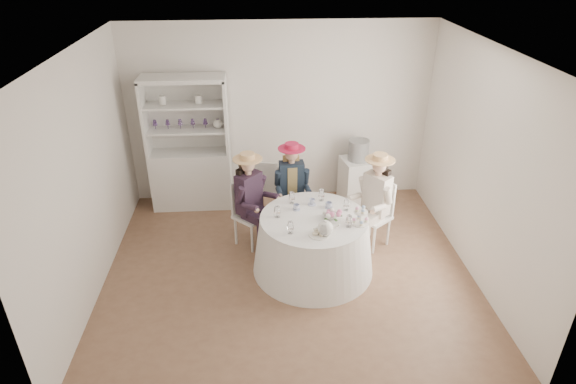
{
  "coord_description": "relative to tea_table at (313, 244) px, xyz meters",
  "views": [
    {
      "loc": [
        -0.34,
        -4.86,
        3.73
      ],
      "look_at": [
        0.0,
        0.1,
        1.05
      ],
      "focal_mm": 30.0,
      "sensor_mm": 36.0,
      "label": 1
    }
  ],
  "objects": [
    {
      "name": "wall_left",
      "position": [
        -2.55,
        -0.0,
        0.98
      ],
      "size": [
        0.0,
        4.5,
        4.5
      ],
      "primitive_type": "plane",
      "rotation": [
        1.57,
        0.0,
        1.57
      ],
      "color": "white",
      "rests_on": "ground"
    },
    {
      "name": "hutch",
      "position": [
        -1.65,
        1.76,
        0.34
      ],
      "size": [
        1.29,
        0.71,
        2.01
      ],
      "rotation": [
        0.0,
        0.0,
        -0.23
      ],
      "color": "silver",
      "rests_on": "ground"
    },
    {
      "name": "sandwich_plate",
      "position": [
        0.01,
        -0.37,
        0.39
      ],
      "size": [
        0.24,
        0.24,
        0.05
      ],
      "rotation": [
        0.0,
        0.0,
        -0.24
      ],
      "color": "white",
      "rests_on": "tea_table"
    },
    {
      "name": "teacup_b",
      "position": [
        0.01,
        0.31,
        0.41
      ],
      "size": [
        0.09,
        0.09,
        0.07
      ],
      "primitive_type": "imported",
      "rotation": [
        0.0,
        0.0,
        0.2
      ],
      "color": "white",
      "rests_on": "tea_table"
    },
    {
      "name": "flower_bowl",
      "position": [
        0.2,
        -0.02,
        0.4
      ],
      "size": [
        0.24,
        0.24,
        0.05
      ],
      "primitive_type": "imported",
      "rotation": [
        0.0,
        0.0,
        0.32
      ],
      "color": "white",
      "rests_on": "tea_table"
    },
    {
      "name": "ground",
      "position": [
        -0.3,
        -0.0,
        -0.37
      ],
      "size": [
        4.5,
        4.5,
        0.0
      ],
      "primitive_type": "plane",
      "color": "brown",
      "rests_on": "ground"
    },
    {
      "name": "guest_left",
      "position": [
        -0.76,
        0.61,
        0.38
      ],
      "size": [
        0.56,
        0.56,
        1.33
      ],
      "rotation": [
        0.0,
        0.0,
        0.81
      ],
      "color": "silver",
      "rests_on": "ground"
    },
    {
      "name": "teacup_c",
      "position": [
        0.21,
        0.22,
        0.41
      ],
      "size": [
        0.1,
        0.1,
        0.07
      ],
      "primitive_type": "imported",
      "rotation": [
        0.0,
        0.0,
        0.19
      ],
      "color": "white",
      "rests_on": "tea_table"
    },
    {
      "name": "wall_front",
      "position": [
        -0.3,
        -2.0,
        0.98
      ],
      "size": [
        4.5,
        0.0,
        4.5
      ],
      "primitive_type": "plane",
      "rotation": [
        -1.57,
        0.0,
        0.0
      ],
      "color": "white",
      "rests_on": "ground"
    },
    {
      "name": "tea_table",
      "position": [
        0.0,
        0.0,
        0.0
      ],
      "size": [
        1.5,
        1.5,
        0.75
      ],
      "rotation": [
        0.0,
        0.0,
        -0.22
      ],
      "color": "white",
      "rests_on": "ground"
    },
    {
      "name": "flower_arrangement",
      "position": [
        0.21,
        -0.05,
        0.45
      ],
      "size": [
        0.17,
        0.17,
        0.06
      ],
      "rotation": [
        0.0,
        0.0,
        -0.07
      ],
      "color": "pink",
      "rests_on": "tea_table"
    },
    {
      "name": "teacup_a",
      "position": [
        -0.19,
        0.2,
        0.41
      ],
      "size": [
        0.09,
        0.09,
        0.06
      ],
      "primitive_type": "imported",
      "rotation": [
        0.0,
        0.0,
        -0.15
      ],
      "color": "white",
      "rests_on": "tea_table"
    },
    {
      "name": "wall_back",
      "position": [
        -0.3,
        2.0,
        0.98
      ],
      "size": [
        4.5,
        0.0,
        4.5
      ],
      "primitive_type": "plane",
      "rotation": [
        1.57,
        0.0,
        0.0
      ],
      "color": "white",
      "rests_on": "ground"
    },
    {
      "name": "spare_chair",
      "position": [
        -0.52,
        1.38,
        0.11
      ],
      "size": [
        0.43,
        0.43,
        0.89
      ],
      "rotation": [
        0.0,
        0.0,
        2.94
      ],
      "color": "silver",
      "rests_on": "ground"
    },
    {
      "name": "hatbox",
      "position": [
        0.87,
        1.69,
        0.5
      ],
      "size": [
        0.36,
        0.36,
        0.31
      ],
      "primitive_type": "cylinder",
      "rotation": [
        0.0,
        0.0,
        -0.17
      ],
      "color": "black",
      "rests_on": "side_table"
    },
    {
      "name": "guest_right",
      "position": [
        0.85,
        0.47,
        0.38
      ],
      "size": [
        0.57,
        0.55,
        1.33
      ],
      "rotation": [
        0.0,
        0.0,
        -0.9
      ],
      "color": "silver",
      "rests_on": "ground"
    },
    {
      "name": "guest_mid",
      "position": [
        -0.19,
        0.96,
        0.37
      ],
      "size": [
        0.47,
        0.49,
        1.3
      ],
      "rotation": [
        0.0,
        0.0,
        0.05
      ],
      "color": "silver",
      "rests_on": "ground"
    },
    {
      "name": "cupcake_stand",
      "position": [
        0.52,
        -0.16,
        0.45
      ],
      "size": [
        0.22,
        0.22,
        0.21
      ],
      "rotation": [
        0.0,
        0.0,
        0.11
      ],
      "color": "white",
      "rests_on": "tea_table"
    },
    {
      "name": "wall_right",
      "position": [
        1.95,
        -0.0,
        0.98
      ],
      "size": [
        0.0,
        4.5,
        4.5
      ],
      "primitive_type": "plane",
      "rotation": [
        1.57,
        0.0,
        -1.57
      ],
      "color": "white",
      "rests_on": "ground"
    },
    {
      "name": "table_teapot",
      "position": [
        0.09,
        -0.36,
        0.45
      ],
      "size": [
        0.25,
        0.18,
        0.19
      ],
      "rotation": [
        0.0,
        0.0,
        0.06
      ],
      "color": "white",
      "rests_on": "tea_table"
    },
    {
      "name": "stemware_set",
      "position": [
        0.0,
        -0.0,
        0.45
      ],
      "size": [
        0.93,
        0.93,
        0.15
      ],
      "color": "white",
      "rests_on": "tea_table"
    },
    {
      "name": "ceiling",
      "position": [
        -0.3,
        -0.0,
        2.33
      ],
      "size": [
        4.5,
        4.5,
        0.0
      ],
      "primitive_type": "plane",
      "rotation": [
        3.14,
        0.0,
        0.0
      ],
      "color": "white",
      "rests_on": "wall_back"
    },
    {
      "name": "side_table",
      "position": [
        0.87,
        1.69,
        -0.01
      ],
      "size": [
        0.54,
        0.54,
        0.71
      ],
      "primitive_type": "cube",
      "rotation": [
        0.0,
        0.0,
        0.19
      ],
      "color": "silver",
      "rests_on": "ground"
    }
  ]
}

